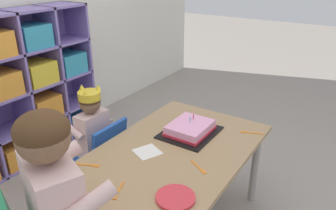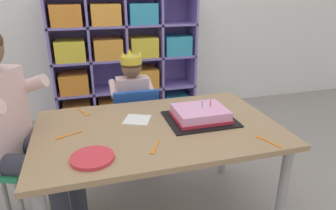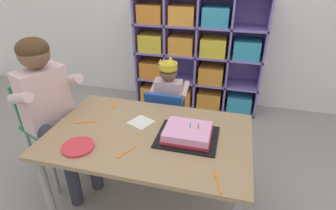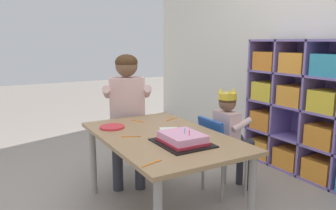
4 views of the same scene
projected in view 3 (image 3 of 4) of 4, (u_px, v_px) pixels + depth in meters
name	position (u px, v px, depth m)	size (l,w,h in m)	color
ground	(151.00, 201.00, 1.89)	(16.00, 16.00, 0.00)	gray
storage_cubby_shelf	(194.00, 57.00, 2.86)	(1.33, 0.31, 1.21)	#7F6BB2
activity_table	(149.00, 142.00, 1.64)	(1.20, 0.76, 0.57)	#A37F56
classroom_chair_blue	(166.00, 116.00, 2.16)	(0.32, 0.31, 0.62)	#1E4CA8
child_with_crown	(170.00, 94.00, 2.18)	(0.30, 0.31, 0.85)	beige
classroom_chair_adult_side	(47.00, 122.00, 1.90)	(0.43, 0.40, 0.77)	#238451
adult_helper_seated	(50.00, 101.00, 1.74)	(0.49, 0.47, 1.09)	beige
birthday_cake_on_tray	(187.00, 134.00, 1.56)	(0.35, 0.30, 0.10)	black
paper_plate_stack	(78.00, 147.00, 1.49)	(0.18, 0.18, 0.01)	#DB333D
paper_napkin_square	(141.00, 122.00, 1.72)	(0.13, 0.13, 0.00)	white
fork_by_napkin	(125.00, 153.00, 1.45)	(0.08, 0.12, 0.00)	orange
fork_at_table_front_edge	(217.00, 181.00, 1.27)	(0.06, 0.13, 0.00)	orange
fork_scattered_mid_table	(114.00, 104.00, 1.93)	(0.07, 0.12, 0.00)	orange
fork_near_child_seat	(84.00, 122.00, 1.72)	(0.12, 0.06, 0.00)	orange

